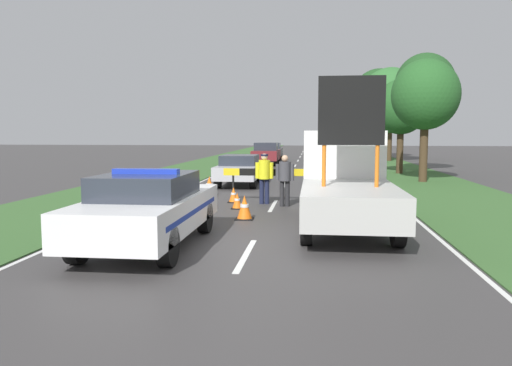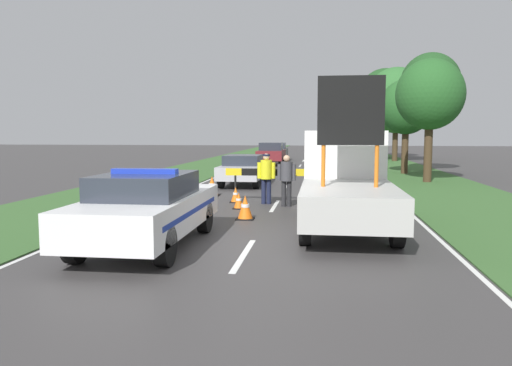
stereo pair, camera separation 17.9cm
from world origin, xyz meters
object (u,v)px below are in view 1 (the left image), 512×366
traffic_cone_behind_barrier (237,201)px  queued_car_wagon_maroon (266,153)px  roadside_tree_far_left (425,95)px  police_car (149,208)px  road_barrier (272,174)px  pedestrian_civilian (285,176)px  roadside_tree_mid_right (390,101)px  queued_car_hatch_blue (326,159)px  traffic_cone_near_police (209,186)px  roadside_tree_near_right (401,107)px  work_truck (345,179)px  police_officer (264,174)px  roadside_tree_mid_left (379,98)px  queued_car_sedan_silver (240,169)px  queued_car_suv_grey (271,151)px  traffic_cone_centre_front (244,207)px  traffic_cone_near_truck (234,195)px  roadside_tree_near_left (425,85)px

traffic_cone_behind_barrier → queued_car_wagon_maroon: (-1.05, 20.53, 0.59)m
roadside_tree_far_left → police_car: bearing=-120.5°
road_barrier → roadside_tree_far_left: (6.44, 7.48, 3.08)m
police_car → pedestrian_civilian: 6.32m
traffic_cone_behind_barrier → roadside_tree_mid_right: 28.21m
queued_car_hatch_blue → roadside_tree_mid_right: 14.32m
traffic_cone_near_police → roadside_tree_mid_right: 25.92m
police_car → roadside_tree_near_right: 20.86m
pedestrian_civilian → roadside_tree_mid_right: size_ratio=0.21×
pedestrian_civilian → roadside_tree_near_right: (5.69, 13.16, 2.75)m
work_truck → roadside_tree_near_right: (4.02, 16.06, 2.54)m
police_officer → roadside_tree_near_right: size_ratio=0.31×
roadside_tree_mid_left → police_officer: bearing=-103.5°
queued_car_wagon_maroon → road_barrier: bearing=95.9°
pedestrian_civilian → roadside_tree_near_right: roadside_tree_near_right is taller
pedestrian_civilian → queued_car_hatch_blue: 13.33m
pedestrian_civilian → roadside_tree_mid_left: (6.80, 31.73, 4.53)m
queued_car_wagon_maroon → roadside_tree_mid_right: bearing=-147.4°
police_car → roadside_tree_far_left: bearing=54.8°
road_barrier → roadside_tree_mid_left: bearing=81.1°
queued_car_sedan_silver → queued_car_suv_grey: queued_car_suv_grey is taller
pedestrian_civilian → traffic_cone_centre_front: bearing=-98.1°
traffic_cone_near_police → queued_car_wagon_maroon: queued_car_wagon_maroon is taller
pedestrian_civilian → roadside_tree_near_right: bearing=79.1°
traffic_cone_near_truck → queued_car_hatch_blue: size_ratio=0.13×
pedestrian_civilian → traffic_cone_behind_barrier: size_ratio=3.27×
traffic_cone_centre_front → traffic_cone_behind_barrier: size_ratio=1.31×
queued_car_suv_grey → roadside_tree_near_right: (8.32, -12.50, 2.91)m
road_barrier → police_car: bearing=-101.5°
traffic_cone_centre_front → queued_car_suv_grey: size_ratio=0.15×
traffic_cone_near_truck → queued_car_suv_grey: queued_car_suv_grey is taller
roadside_tree_mid_left → roadside_tree_mid_right: bearing=-88.4°
queued_car_wagon_maroon → roadside_tree_far_left: size_ratio=0.70×
traffic_cone_behind_barrier → roadside_tree_mid_left: (8.20, 32.40, 5.23)m
roadside_tree_near_left → roadside_tree_mid_left: roadside_tree_mid_left is taller
queued_car_hatch_blue → queued_car_wagon_maroon: bearing=-58.6°
work_truck → traffic_cone_near_police: size_ratio=8.02×
traffic_cone_centre_front → roadside_tree_mid_right: 29.77m
traffic_cone_near_truck → roadside_tree_near_right: (7.42, 12.48, 3.44)m
traffic_cone_behind_barrier → queued_car_sedan_silver: size_ratio=0.11×
work_truck → traffic_cone_near_truck: work_truck is taller
traffic_cone_centre_front → queued_car_suv_grey: bearing=93.5°
traffic_cone_near_truck → traffic_cone_behind_barrier: 1.40m
pedestrian_civilian → traffic_cone_near_truck: bearing=170.9°
queued_car_wagon_maroon → queued_car_suv_grey: bearing=-88.3°
traffic_cone_centre_front → queued_car_wagon_maroon: bearing=93.9°
police_officer → roadside_tree_mid_left: roadside_tree_mid_left is taller
work_truck → traffic_cone_near_police: (-4.56, 5.22, -0.79)m
traffic_cone_near_police → roadside_tree_near_right: size_ratio=0.14×
traffic_cone_centre_front → traffic_cone_near_truck: size_ratio=1.27×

